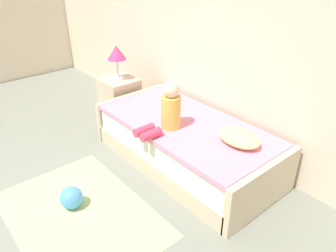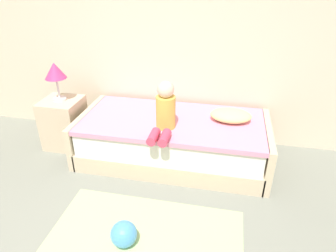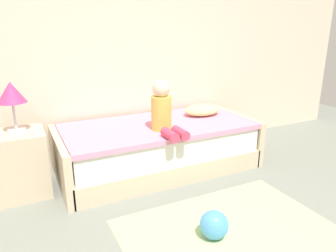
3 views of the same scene
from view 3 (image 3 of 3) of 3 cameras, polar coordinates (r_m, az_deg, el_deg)
The scene contains 8 objects.
wall_rear at distance 3.66m, azimuth -12.10°, elevation 16.43°, with size 7.20×0.10×2.90m, color beige.
bed at distance 3.45m, azimuth -1.84°, elevation -3.69°, with size 2.11×1.00×0.50m.
nightstand at distance 3.20m, azimuth -24.82°, elevation -6.16°, with size 0.44×0.44×0.60m, color beige.
table_lamp at distance 3.02m, azimuth -26.35°, elevation 5.03°, with size 0.24×0.24×0.45m.
child_figure at distance 3.10m, azimuth -0.82°, elevation 2.74°, with size 0.20×0.51×0.50m.
pillow at distance 3.72m, azimuth 6.20°, elevation 2.94°, with size 0.44×0.30×0.13m, color #F2E58C.
toy_ball at distance 2.45m, azimuth 8.30°, elevation -17.18°, with size 0.21×0.21×0.21m, color #4C99E5.
area_rug at distance 2.58m, azimuth 10.99°, elevation -18.13°, with size 1.60×1.10×0.01m, color #B2D189.
Camera 3 is at (-0.92, -0.94, 1.49)m, focal length 33.88 mm.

